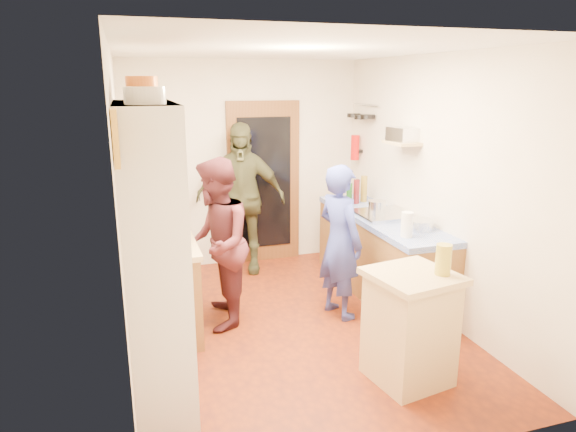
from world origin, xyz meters
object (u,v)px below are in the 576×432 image
right_counter_base (380,257)px  island_base (409,330)px  person_hob (344,242)px  person_left (220,243)px  hutch_body (154,259)px  person_back (242,199)px

right_counter_base → island_base: island_base is taller
person_hob → person_left: bearing=62.8°
hutch_body → right_counter_base: 2.90m
island_base → person_left: person_left is taller
right_counter_base → person_hob: bearing=-146.9°
person_left → hutch_body: bearing=-20.0°
hutch_body → right_counter_base: hutch_body is taller
hutch_body → person_back: hutch_body is taller
person_hob → island_base: bearing=163.5°
person_hob → person_left: size_ratio=0.94×
person_left → person_back: bearing=170.2°
island_base → person_hob: size_ratio=0.55×
hutch_body → person_hob: size_ratio=1.41×
hutch_body → person_hob: (1.87, 0.89, -0.32)m
right_counter_base → person_left: size_ratio=1.33×
hutch_body → person_left: 1.30m
right_counter_base → person_back: 1.83m
hutch_body → person_hob: hutch_body is taller
hutch_body → person_left: size_ratio=1.33×
person_hob → person_back: person_back is taller
hutch_body → person_back: size_ratio=1.18×
right_counter_base → person_left: bearing=-173.6°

